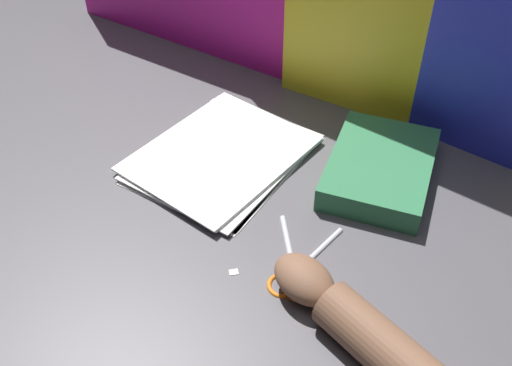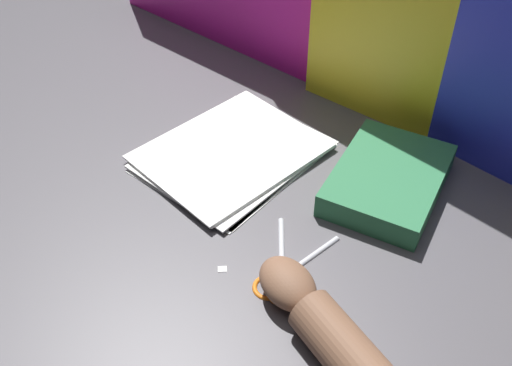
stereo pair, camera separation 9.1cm
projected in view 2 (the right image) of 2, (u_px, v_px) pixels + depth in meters
ground_plane at (240, 199)px, 0.97m from camera, size 6.00×6.00×0.00m
paper_stack at (233, 153)px, 1.05m from camera, size 0.26×0.32×0.02m
book_closed at (388, 180)px, 0.97m from camera, size 0.21×0.26×0.04m
scissors at (284, 273)px, 0.85m from camera, size 0.13×0.17×0.01m
hand_forearm at (336, 341)px, 0.74m from camera, size 0.30×0.14×0.06m
paper_scrap_near at (222, 269)px, 0.86m from camera, size 0.02×0.02×0.00m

